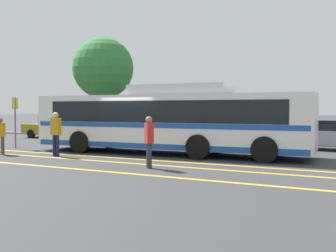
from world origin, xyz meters
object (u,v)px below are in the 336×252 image
object	(u,v)px
parked_car_3	(331,135)
tree_0	(103,68)
pedestrian_2	(56,131)
transit_bus	(168,120)
pedestrian_1	(149,139)
bus_stop_sign	(15,116)
parked_car_1	(127,130)
parked_car_0	(57,127)
parked_car_2	(218,133)
pedestrian_0	(1,134)

from	to	relation	value
parked_car_3	tree_0	world-z (taller)	tree_0
pedestrian_2	tree_0	distance (m)	17.22
transit_bus	pedestrian_1	xyz separation A→B (m)	(1.28, -4.04, -0.51)
bus_stop_sign	parked_car_1	bearing A→B (deg)	-26.01
bus_stop_sign	parked_car_3	bearing A→B (deg)	-69.33
bus_stop_sign	parked_car_0	bearing A→B (deg)	22.60
tree_0	parked_car_2	bearing A→B (deg)	-27.94
transit_bus	parked_car_1	size ratio (longest dim) A/B	2.67
pedestrian_1	tree_0	distance (m)	21.06
pedestrian_0	bus_stop_sign	size ratio (longest dim) A/B	0.62
parked_car_0	pedestrian_2	distance (m)	10.88
tree_0	bus_stop_sign	bearing A→B (deg)	-73.35
parked_car_3	bus_stop_sign	world-z (taller)	bus_stop_sign
pedestrian_0	bus_stop_sign	world-z (taller)	bus_stop_sign
pedestrian_0	pedestrian_2	distance (m)	2.79
parked_car_3	pedestrian_0	bearing A→B (deg)	126.33
parked_car_1	bus_stop_sign	xyz separation A→B (m)	(-2.69, -6.30, 0.93)
pedestrian_2	tree_0	world-z (taller)	tree_0
pedestrian_0	bus_stop_sign	distance (m)	2.74
parked_car_3	bus_stop_sign	size ratio (longest dim) A/B	1.70
pedestrian_0	parked_car_2	bearing A→B (deg)	1.19
parked_car_2	tree_0	distance (m)	14.98
transit_bus	pedestrian_1	world-z (taller)	transit_bus
parked_car_3	tree_0	xyz separation A→B (m)	(-18.34, 6.58, 4.69)
transit_bus	pedestrian_0	world-z (taller)	transit_bus
bus_stop_sign	pedestrian_0	bearing A→B (deg)	-148.54
parked_car_3	tree_0	bearing A→B (deg)	73.39
parked_car_0	pedestrian_0	size ratio (longest dim) A/B	2.98
pedestrian_1	tree_0	xyz separation A→B (m)	(-13.28, 15.73, 4.42)
tree_0	transit_bus	bearing A→B (deg)	-44.24
transit_bus	bus_stop_sign	xyz separation A→B (m)	(-8.15, -1.21, 0.12)
pedestrian_0	tree_0	bearing A→B (deg)	61.28
parked_car_0	parked_car_2	world-z (taller)	parked_car_0
transit_bus	parked_car_3	bearing A→B (deg)	-53.98
pedestrian_1	tree_0	size ratio (longest dim) A/B	0.22
parked_car_2	pedestrian_1	bearing A→B (deg)	-173.51
parked_car_2	pedestrian_1	size ratio (longest dim) A/B	2.70
pedestrian_2	pedestrian_0	bearing A→B (deg)	-171.50
parked_car_1	tree_0	xyz separation A→B (m)	(-6.55, 6.59, 4.71)
parked_car_2	tree_0	size ratio (longest dim) A/B	0.59
bus_stop_sign	transit_bus	bearing A→B (deg)	-84.50
parked_car_1	bus_stop_sign	size ratio (longest dim) A/B	1.83
parked_car_1	parked_car_3	xyz separation A→B (m)	(11.79, 0.02, 0.03)
transit_bus	tree_0	size ratio (longest dim) A/B	1.60
parked_car_0	pedestrian_1	size ratio (longest dim) A/B	2.73
pedestrian_1	bus_stop_sign	world-z (taller)	bus_stop_sign
parked_car_2	pedestrian_0	bearing A→B (deg)	141.31
parked_car_1	pedestrian_0	size ratio (longest dim) A/B	2.97
parked_car_0	parked_car_3	size ratio (longest dim) A/B	1.08
parked_car_0	parked_car_1	world-z (taller)	parked_car_0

